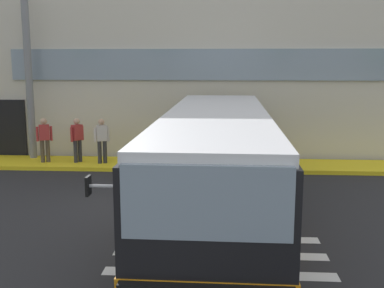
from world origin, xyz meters
The scene contains 10 objects.
ground_plane centered at (0.00, 0.00, -0.01)m, with size 80.00×90.00×0.02m, color #232326.
bay_paint_stripes centered at (2.00, -4.20, 0.00)m, with size 4.40×3.96×0.01m.
terminal_building centered at (-0.68, 11.61, 3.66)m, with size 22.46×13.80×7.33m.
boarding_curb centered at (0.00, 4.80, 0.07)m, with size 24.66×2.00×0.15m, color yellow.
entry_support_column centered at (-5.45, 5.40, 3.29)m, with size 0.28×0.28×6.27m, color slate.
bus_main_foreground centered at (1.90, -0.76, 1.34)m, with size 3.19×11.46×2.70m.
passenger_near_column centered at (-4.66, 4.62, 1.11)m, with size 0.54×0.48×1.68m.
passenger_by_doorway centered at (-3.42, 4.68, 1.08)m, with size 0.40×0.50×1.68m.
passenger_at_curb_edge centered at (-2.44, 4.55, 1.08)m, with size 0.55×0.35×1.68m.
safety_bollard_yellow centered at (-0.91, 3.60, 0.45)m, with size 0.18×0.18×0.90m, color yellow.
Camera 1 is at (2.01, -12.39, 3.91)m, focal length 43.75 mm.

